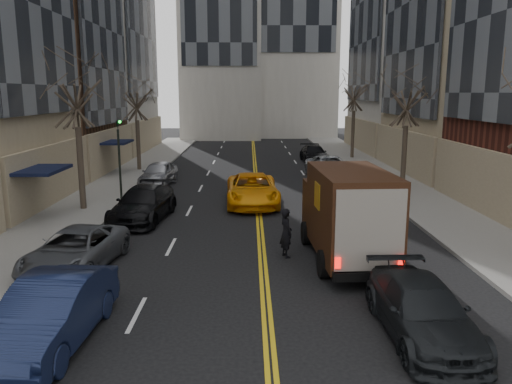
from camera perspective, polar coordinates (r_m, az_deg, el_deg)
sidewalk_left at (r=33.16m, az=-15.69°, el=0.83°), size 4.00×66.00×0.15m
sidewalk_right at (r=33.42m, az=15.68°, el=0.91°), size 4.00×66.00×0.15m
tree_lf_mid at (r=25.91m, az=-20.03°, el=12.28°), size 3.20×3.20×8.91m
tree_lf_far at (r=38.44m, az=-13.58°, el=11.24°), size 3.20×3.20×8.12m
tree_rt_mid at (r=30.95m, az=16.98°, el=11.40°), size 3.20×3.20×8.32m
tree_rt_far at (r=45.49m, az=11.22°, el=12.20°), size 3.20×3.20×9.11m
traffic_signal at (r=27.58m, az=-15.39°, el=4.57°), size 0.29×0.26×4.70m
ups_truck at (r=17.68m, az=10.35°, el=-2.56°), size 2.69×6.15×3.31m
observer_sedan at (r=13.02m, az=18.45°, el=-12.69°), size 2.00×4.73×1.36m
taxi at (r=26.40m, az=-0.41°, el=0.27°), size 2.87×5.87×1.61m
pedestrian at (r=18.01m, az=3.46°, el=-4.68°), size 0.62×0.76×1.80m
parked_lf_b at (r=12.91m, az=-22.32°, el=-12.65°), size 1.96×4.90×1.58m
parked_lf_c at (r=17.86m, az=-19.95°, el=-6.24°), size 2.84×5.12×1.35m
parked_lf_d at (r=23.75m, az=-12.75°, el=-1.33°), size 2.72×5.53×1.55m
parked_lf_e at (r=32.65m, az=-11.08°, el=2.10°), size 2.21×4.60×1.52m
parked_rt_a at (r=27.24m, az=11.02°, el=0.31°), size 2.04×4.75×1.52m
parked_rt_b at (r=34.76m, az=8.44°, el=2.77°), size 3.12×5.80×1.55m
parked_rt_c at (r=43.18m, az=6.64°, el=4.36°), size 2.23×4.95×1.41m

